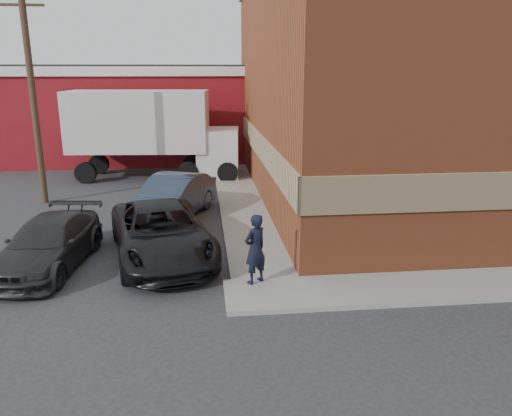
{
  "coord_description": "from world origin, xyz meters",
  "views": [
    {
      "loc": [
        -0.96,
        -11.95,
        5.39
      ],
      "look_at": [
        0.63,
        2.45,
        1.33
      ],
      "focal_mm": 35.0,
      "sensor_mm": 36.0,
      "label": 1
    }
  ],
  "objects_px": {
    "box_truck": "(156,129)",
    "warehouse": "(118,112)",
    "man": "(255,249)",
    "suv_b": "(49,244)",
    "brick_building": "(422,86)",
    "utility_pole": "(32,86)",
    "suv_a": "(161,233)",
    "sedan": "(172,197)"
  },
  "relations": [
    {
      "from": "sedan",
      "to": "box_truck",
      "type": "distance_m",
      "value": 7.56
    },
    {
      "from": "utility_pole",
      "to": "sedan",
      "type": "distance_m",
      "value": 7.3
    },
    {
      "from": "man",
      "to": "warehouse",
      "type": "bearing_deg",
      "value": -108.75
    },
    {
      "from": "brick_building",
      "to": "suv_a",
      "type": "distance_m",
      "value": 13.33
    },
    {
      "from": "brick_building",
      "to": "box_truck",
      "type": "relative_size",
      "value": 2.03
    },
    {
      "from": "utility_pole",
      "to": "man",
      "type": "bearing_deg",
      "value": -49.81
    },
    {
      "from": "suv_b",
      "to": "suv_a",
      "type": "bearing_deg",
      "value": 14.09
    },
    {
      "from": "utility_pole",
      "to": "sedan",
      "type": "relative_size",
      "value": 1.86
    },
    {
      "from": "man",
      "to": "sedan",
      "type": "distance_m",
      "value": 6.82
    },
    {
      "from": "brick_building",
      "to": "utility_pole",
      "type": "relative_size",
      "value": 2.03
    },
    {
      "from": "warehouse",
      "to": "man",
      "type": "distance_m",
      "value": 21.29
    },
    {
      "from": "warehouse",
      "to": "brick_building",
      "type": "bearing_deg",
      "value": -37.2
    },
    {
      "from": "man",
      "to": "sedan",
      "type": "relative_size",
      "value": 0.37
    },
    {
      "from": "utility_pole",
      "to": "suv_a",
      "type": "distance_m",
      "value": 9.6
    },
    {
      "from": "sedan",
      "to": "man",
      "type": "bearing_deg",
      "value": -46.99
    },
    {
      "from": "sedan",
      "to": "suv_a",
      "type": "height_order",
      "value": "sedan"
    },
    {
      "from": "warehouse",
      "to": "man",
      "type": "height_order",
      "value": "warehouse"
    },
    {
      "from": "man",
      "to": "suv_b",
      "type": "relative_size",
      "value": 0.38
    },
    {
      "from": "utility_pole",
      "to": "suv_b",
      "type": "bearing_deg",
      "value": -73.0
    },
    {
      "from": "suv_b",
      "to": "warehouse",
      "type": "bearing_deg",
      "value": 99.89
    },
    {
      "from": "suv_b",
      "to": "box_truck",
      "type": "xyz_separation_m",
      "value": [
        2.12,
        11.71,
        1.83
      ]
    },
    {
      "from": "warehouse",
      "to": "utility_pole",
      "type": "height_order",
      "value": "utility_pole"
    },
    {
      "from": "utility_pole",
      "to": "suv_b",
      "type": "height_order",
      "value": "utility_pole"
    },
    {
      "from": "utility_pole",
      "to": "sedan",
      "type": "bearing_deg",
      "value": -27.86
    },
    {
      "from": "utility_pole",
      "to": "suv_a",
      "type": "relative_size",
      "value": 1.6
    },
    {
      "from": "suv_a",
      "to": "suv_b",
      "type": "distance_m",
      "value": 3.1
    },
    {
      "from": "suv_a",
      "to": "box_truck",
      "type": "height_order",
      "value": "box_truck"
    },
    {
      "from": "warehouse",
      "to": "suv_b",
      "type": "bearing_deg",
      "value": -87.71
    },
    {
      "from": "warehouse",
      "to": "suv_a",
      "type": "bearing_deg",
      "value": -78.01
    },
    {
      "from": "suv_b",
      "to": "box_truck",
      "type": "bearing_deg",
      "value": 87.36
    },
    {
      "from": "sedan",
      "to": "suv_a",
      "type": "relative_size",
      "value": 0.86
    },
    {
      "from": "utility_pole",
      "to": "suv_b",
      "type": "xyz_separation_m",
      "value": [
        2.23,
        -7.3,
        -4.06
      ]
    },
    {
      "from": "man",
      "to": "suv_b",
      "type": "height_order",
      "value": "man"
    },
    {
      "from": "warehouse",
      "to": "suv_b",
      "type": "relative_size",
      "value": 3.46
    },
    {
      "from": "warehouse",
      "to": "man",
      "type": "xyz_separation_m",
      "value": [
        6.31,
        -20.25,
        -1.79
      ]
    },
    {
      "from": "box_truck",
      "to": "warehouse",
      "type": "bearing_deg",
      "value": 118.45
    },
    {
      "from": "man",
      "to": "suv_b",
      "type": "bearing_deg",
      "value": -55.34
    },
    {
      "from": "suv_a",
      "to": "box_truck",
      "type": "distance_m",
      "value": 11.53
    },
    {
      "from": "brick_building",
      "to": "sedan",
      "type": "xyz_separation_m",
      "value": [
        -10.57,
        -2.86,
        -3.89
      ]
    },
    {
      "from": "suv_a",
      "to": "utility_pole",
      "type": "bearing_deg",
      "value": 115.33
    },
    {
      "from": "brick_building",
      "to": "box_truck",
      "type": "bearing_deg",
      "value": 159.22
    },
    {
      "from": "sedan",
      "to": "brick_building",
      "type": "bearing_deg",
      "value": 37.64
    }
  ]
}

